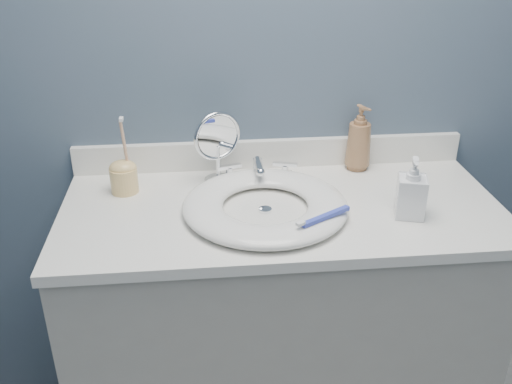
{
  "coord_description": "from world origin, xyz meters",
  "views": [
    {
      "loc": [
        -0.21,
        -0.41,
        1.63
      ],
      "look_at": [
        -0.08,
        0.94,
        0.94
      ],
      "focal_mm": 40.0,
      "sensor_mm": 36.0,
      "label": 1
    }
  ],
  "objects": [
    {
      "name": "back_wall",
      "position": [
        0.0,
        1.25,
        1.2
      ],
      "size": [
        2.2,
        0.02,
        2.4
      ],
      "primitive_type": "cube",
      "color": "#465769",
      "rests_on": "ground"
    },
    {
      "name": "vanity_cabinet",
      "position": [
        0.0,
        0.97,
        0.42
      ],
      "size": [
        1.2,
        0.55,
        0.85
      ],
      "primitive_type": "cube",
      "color": "#AEAA9F",
      "rests_on": "ground"
    },
    {
      "name": "countertop",
      "position": [
        0.0,
        0.97,
        0.86
      ],
      "size": [
        1.22,
        0.57,
        0.03
      ],
      "primitive_type": "cube",
      "color": "white",
      "rests_on": "vanity_cabinet"
    },
    {
      "name": "backsplash",
      "position": [
        0.0,
        1.24,
        0.93
      ],
      "size": [
        1.22,
        0.02,
        0.09
      ],
      "primitive_type": "cube",
      "color": "white",
      "rests_on": "countertop"
    },
    {
      "name": "basin",
      "position": [
        -0.05,
        0.94,
        0.9
      ],
      "size": [
        0.45,
        0.45,
        0.04
      ],
      "primitive_type": null,
      "color": "white",
      "rests_on": "countertop"
    },
    {
      "name": "drain",
      "position": [
        -0.05,
        0.94,
        0.88
      ],
      "size": [
        0.04,
        0.04,
        0.01
      ],
      "primitive_type": "cylinder",
      "color": "silver",
      "rests_on": "countertop"
    },
    {
      "name": "faucet",
      "position": [
        -0.05,
        1.14,
        0.91
      ],
      "size": [
        0.25,
        0.13,
        0.07
      ],
      "color": "silver",
      "rests_on": "countertop"
    },
    {
      "name": "makeup_mirror",
      "position": [
        -0.17,
        1.14,
        1.0
      ],
      "size": [
        0.14,
        0.08,
        0.22
      ],
      "rotation": [
        0.0,
        0.0,
        0.43
      ],
      "color": "silver",
      "rests_on": "countertop"
    },
    {
      "name": "soap_bottle_amber",
      "position": [
        0.27,
        1.2,
        0.98
      ],
      "size": [
        0.11,
        0.11,
        0.21
      ],
      "primitive_type": "imported",
      "rotation": [
        0.0,
        0.0,
        0.44
      ],
      "color": "#956843",
      "rests_on": "countertop"
    },
    {
      "name": "soap_bottle_clear",
      "position": [
        0.33,
        0.88,
        0.96
      ],
      "size": [
        0.09,
        0.09,
        0.17
      ],
      "primitive_type": "imported",
      "rotation": [
        0.0,
        0.0,
        -0.27
      ],
      "color": "white",
      "rests_on": "countertop"
    },
    {
      "name": "toothbrush_holder",
      "position": [
        -0.44,
        1.1,
        0.93
      ],
      "size": [
        0.08,
        0.08,
        0.23
      ],
      "rotation": [
        0.0,
        0.0,
        -0.42
      ],
      "color": "#EEC577",
      "rests_on": "countertop"
    },
    {
      "name": "toothbrush_lying",
      "position": [
        0.08,
        0.82,
        0.92
      ],
      "size": [
        0.16,
        0.1,
        0.02
      ],
      "rotation": [
        0.0,
        0.0,
        0.55
      ],
      "color": "#3545BF",
      "rests_on": "basin"
    }
  ]
}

